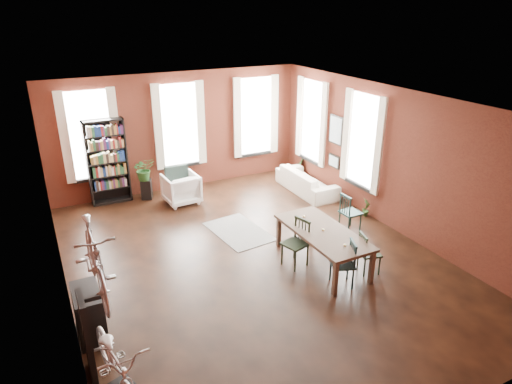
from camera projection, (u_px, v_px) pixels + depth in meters
room at (250, 149)px, 9.10m from camera, size 9.00×9.04×3.22m
dining_table at (322, 247)px, 9.01m from camera, size 0.99×2.16×0.74m
dining_chair_a at (342, 264)px, 8.30m from camera, size 0.53×0.53×0.89m
dining_chair_b at (295, 244)px, 8.92m from camera, size 0.54×0.54×0.96m
dining_chair_c at (370, 253)px, 8.73m from camera, size 0.46×0.46×0.81m
dining_chair_d at (351, 212)px, 10.33m from camera, size 0.43×0.43×0.90m
bookshelf at (107, 162)px, 11.59m from camera, size 1.00×0.32×2.20m
white_armchair at (181, 187)px, 11.79m from camera, size 0.88×0.83×0.86m
cream_sofa at (307, 177)px, 12.52m from camera, size 0.61×2.08×0.81m
striped_rug at (239, 231)px, 10.42m from camera, size 1.21×1.76×0.01m
bike_wall_rack at (87, 338)px, 6.15m from camera, size 0.16×0.60×1.30m
console_table at (89, 313)px, 7.04m from camera, size 0.40×0.80×0.80m
plant_stand at (147, 189)px, 12.10m from camera, size 0.35×0.35×0.53m
plant_by_sofa at (299, 173)px, 13.69m from camera, size 0.48×0.65×0.26m
plant_small at (365, 213)px, 11.16m from camera, size 0.51×0.52×0.17m
bicycle_floor at (112, 337)px, 5.61m from camera, size 0.70×0.98×1.75m
bicycle_hung at (91, 237)px, 5.69m from camera, size 0.47×1.00×1.66m
plant_on_stand at (144, 171)px, 11.89m from camera, size 0.62×0.67×0.48m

